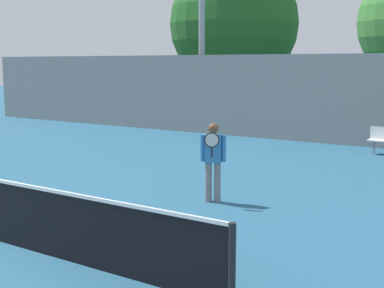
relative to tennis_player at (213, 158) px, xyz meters
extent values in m
cylinder|color=black|center=(2.75, -4.09, -0.42)|extent=(0.09, 0.09, 1.05)
cylinder|color=slate|center=(-0.09, -0.03, -0.52)|extent=(0.14, 0.14, 0.84)
cylinder|color=slate|center=(0.08, 0.05, -0.52)|extent=(0.14, 0.14, 0.84)
cube|color=teal|center=(0.00, 0.01, 0.20)|extent=(0.40, 0.33, 0.58)
cylinder|color=teal|center=(-0.20, -0.09, 0.20)|extent=(0.10, 0.10, 0.56)
cylinder|color=teal|center=(0.20, 0.10, 0.20)|extent=(0.10, 0.10, 0.56)
sphere|color=brown|center=(0.00, 0.01, 0.62)|extent=(0.21, 0.21, 0.21)
cylinder|color=black|center=(0.12, -0.24, 0.16)|extent=(0.03, 0.03, 0.22)
torus|color=black|center=(0.12, -0.24, 0.42)|extent=(0.29, 0.16, 0.31)
cylinder|color=silver|center=(0.12, -0.24, 0.42)|extent=(0.24, 0.12, 0.27)
cylinder|color=gray|center=(1.20, 7.97, -0.73)|extent=(0.06, 0.06, 0.43)
cylinder|color=#939399|center=(-6.54, 9.81, 3.99)|extent=(0.26, 0.26, 9.87)
cube|color=gray|center=(-2.65, 9.30, 0.67)|extent=(32.67, 0.06, 3.22)
cylinder|color=brown|center=(-8.33, 15.77, 0.17)|extent=(0.47, 0.47, 2.22)
sphere|color=#235B23|center=(-8.33, 15.77, 3.99)|extent=(6.78, 6.78, 6.78)
camera|label=1|loc=(5.69, -9.37, 1.96)|focal=50.00mm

